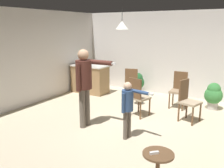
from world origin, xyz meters
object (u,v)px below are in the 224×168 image
Objects in this scene: dining_chair_centre_back at (179,88)px; dining_chair_spare at (188,99)px; dining_chair_by_counter at (138,96)px; side_table_by_couch at (158,166)px; person_child at (128,104)px; potted_plant_by_wall at (213,95)px; potted_plant_corner at (138,82)px; person_adult at (84,80)px; dining_chair_near_wall at (132,83)px; kitchen_counter at (90,79)px; spare_remote_on_table at (154,153)px.

dining_chair_centre_back and dining_chair_spare have the same top height.
dining_chair_spare is at bearing 32.37° from dining_chair_by_counter.
side_table_by_couch is 1.62m from person_child.
person_child is at bearing -10.73° from dining_chair_spare.
dining_chair_spare is 1.30m from potted_plant_by_wall.
person_adult is at bearing -86.33° from potted_plant_corner.
person_adult is at bearing -84.53° from person_child.
dining_chair_near_wall is (-0.76, 1.17, 0.00)m from dining_chair_by_counter.
dining_chair_centre_back is at bearing -137.03° from dining_chair_spare.
dining_chair_by_counter reaches higher than potted_plant_by_wall.
person_adult reaches higher than person_child.
dining_chair_centre_back is at bearing -24.65° from potted_plant_corner.
dining_chair_by_counter is 2.21m from potted_plant_corner.
spare_remote_on_table is (3.77, -3.64, 0.06)m from kitchen_counter.
dining_chair_by_counter is 1.18m from dining_chair_spare.
person_child is 1.17× the size of dining_chair_by_counter.
dining_chair_near_wall is at bearing 1.17° from dining_chair_centre_back.
potted_plant_by_wall is 4.00m from spare_remote_on_table.
dining_chair_near_wall is 1.43m from dining_chair_centre_back.
kitchen_counter reaches higher than potted_plant_corner.
kitchen_counter is 9.69× the size of spare_remote_on_table.
spare_remote_on_table is (2.15, -3.58, -0.01)m from dining_chair_near_wall.
person_adult is 1.49m from dining_chair_by_counter.
potted_plant_corner is at bearing 130.60° from dining_chair_by_counter.
potted_plant_by_wall reaches higher than side_table_by_couch.
dining_chair_spare is at bearing 95.32° from spare_remote_on_table.
potted_plant_corner is 4.98m from spare_remote_on_table.
person_adult reaches higher than spare_remote_on_table.
spare_remote_on_table is at bearing -44.96° from dining_chair_by_counter.
person_child is at bearing -81.36° from dining_chair_near_wall.
side_table_by_couch is at bearing 59.56° from person_adult.
dining_chair_near_wall is at bearing 121.79° from side_table_by_couch.
potted_plant_corner is (-2.38, 4.35, 0.06)m from side_table_by_couch.
side_table_by_couch is 2.73m from dining_chair_spare.
dining_chair_by_counter reaches higher than side_table_by_couch.
dining_chair_near_wall is (-2.19, 3.53, 0.22)m from side_table_by_couch.
person_adult is 13.47× the size of spare_remote_on_table.
person_child is at bearing -58.69° from dining_chair_by_counter.
potted_plant_by_wall is (3.90, 0.35, -0.07)m from kitchen_counter.
dining_chair_spare is (1.13, 0.35, 0.00)m from dining_chair_by_counter.
kitchen_counter is 1.26× the size of dining_chair_near_wall.
person_adult is 3.24m from potted_plant_corner.
person_adult is 2.52m from spare_remote_on_table.
person_adult is 2.48m from dining_chair_spare.
dining_chair_spare is at bearing -38.22° from potted_plant_corner.
potted_plant_by_wall is at bearing 88.66° from side_table_by_couch.
dining_chair_spare is at bearing 127.22° from person_adult.
dining_chair_centre_back is at bearing -13.25° from dining_chair_near_wall.
kitchen_counter is 3.68m from person_child.
dining_chair_by_counter is 1.00× the size of dining_chair_spare.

